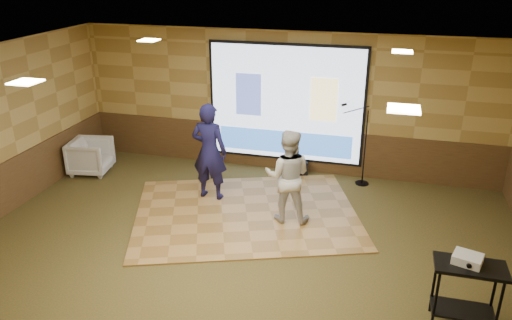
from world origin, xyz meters
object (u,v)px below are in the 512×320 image
(av_table, at_px, (467,284))
(mic_stand, at_px, (361,161))
(player_right, at_px, (288,176))
(projector, at_px, (468,259))
(banquet_chair, at_px, (91,156))
(player_left, at_px, (209,152))
(dance_floor, at_px, (246,213))
(projector_screen, at_px, (286,105))
(duffel_bag, at_px, (295,168))

(av_table, distance_m, mic_stand, 4.30)
(player_right, xyz_separation_m, av_table, (2.70, -2.09, -0.25))
(projector, bearing_deg, banquet_chair, 174.88)
(player_left, bearing_deg, dance_floor, 155.20)
(projector_screen, distance_m, dance_floor, 2.64)
(mic_stand, distance_m, banquet_chair, 5.73)
(mic_stand, bearing_deg, dance_floor, -146.52)
(dance_floor, height_order, player_left, player_left)
(player_left, height_order, banquet_chair, player_left)
(projector_screen, relative_size, projector, 9.95)
(av_table, bearing_deg, player_left, 148.98)
(projector, height_order, banquet_chair, projector)
(banquet_chair, bearing_deg, projector_screen, -82.41)
(player_right, relative_size, mic_stand, 0.98)
(banquet_chair, bearing_deg, player_right, -112.02)
(mic_stand, bearing_deg, player_right, -131.63)
(projector_screen, height_order, dance_floor, projector_screen)
(mic_stand, bearing_deg, av_table, -79.58)
(projector_screen, relative_size, player_left, 1.77)
(player_right, distance_m, duffel_bag, 2.18)
(projector_screen, relative_size, dance_floor, 0.83)
(player_left, bearing_deg, player_right, 165.96)
(banquet_chair, height_order, duffel_bag, banquet_chair)
(dance_floor, height_order, duffel_bag, duffel_bag)
(banquet_chair, bearing_deg, player_left, -109.30)
(projector_screen, bearing_deg, player_left, -122.09)
(mic_stand, height_order, duffel_bag, mic_stand)
(player_left, relative_size, banquet_chair, 2.29)
(banquet_chair, bearing_deg, av_table, -122.70)
(banquet_chair, bearing_deg, mic_stand, -90.38)
(projector_screen, distance_m, av_table, 5.46)
(player_left, bearing_deg, mic_stand, -149.55)
(projector_screen, relative_size, player_right, 1.99)
(player_right, xyz_separation_m, banquet_chair, (-4.52, 1.00, -0.49))
(player_right, bearing_deg, projector_screen, -82.08)
(projector_screen, relative_size, mic_stand, 1.95)
(mic_stand, xyz_separation_m, duffel_bag, (-1.37, 0.13, -0.34))
(duffel_bag, bearing_deg, player_left, -131.62)
(player_left, height_order, mic_stand, player_left)
(dance_floor, xyz_separation_m, player_right, (0.77, -0.05, 0.85))
(player_right, distance_m, mic_stand, 2.26)
(player_left, relative_size, duffel_bag, 3.89)
(player_left, relative_size, player_right, 1.12)
(banquet_chair, relative_size, duffel_bag, 1.70)
(dance_floor, xyz_separation_m, av_table, (3.46, -2.14, 0.60))
(av_table, bearing_deg, banquet_chair, 156.82)
(projector_screen, height_order, av_table, projector_screen)
(av_table, xyz_separation_m, projector, (-0.04, 0.04, 0.34))
(dance_floor, xyz_separation_m, duffel_bag, (0.53, 1.99, 0.14))
(mic_stand, bearing_deg, projector, -79.90)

